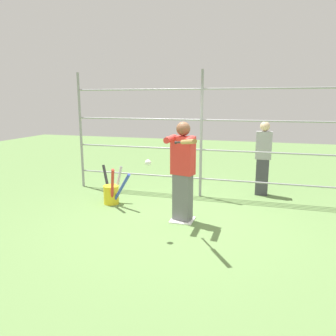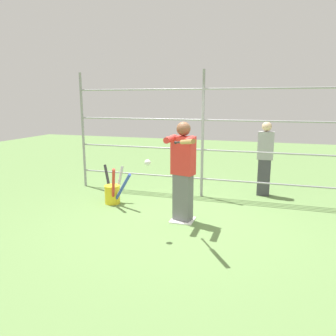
{
  "view_description": "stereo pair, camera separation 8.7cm",
  "coord_description": "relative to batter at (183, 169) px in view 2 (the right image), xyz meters",
  "views": [
    {
      "loc": [
        -1.36,
        5.39,
        2.12
      ],
      "look_at": [
        0.17,
        0.32,
        1.02
      ],
      "focal_mm": 35.0,
      "sensor_mm": 36.0,
      "label": 1
    },
    {
      "loc": [
        -1.44,
        5.36,
        2.12
      ],
      "look_at": [
        0.17,
        0.32,
        1.02
      ],
      "focal_mm": 35.0,
      "sensor_mm": 36.0,
      "label": 2
    }
  ],
  "objects": [
    {
      "name": "ground_plane",
      "position": [
        0.0,
        -0.02,
        -0.95
      ],
      "size": [
        24.0,
        24.0,
        0.0
      ],
      "primitive_type": "plane",
      "color": "#608447"
    },
    {
      "name": "home_plate",
      "position": [
        0.0,
        -0.02,
        -0.94
      ],
      "size": [
        0.4,
        0.4,
        0.02
      ],
      "color": "white",
      "rests_on": "ground"
    },
    {
      "name": "fence_backstop",
      "position": [
        0.0,
        -1.62,
        0.42
      ],
      "size": [
        5.99,
        0.06,
        2.75
      ],
      "color": "#939399",
      "rests_on": "ground"
    },
    {
      "name": "batter",
      "position": [
        0.0,
        0.0,
        0.0
      ],
      "size": [
        0.44,
        0.67,
        1.76
      ],
      "color": "slate",
      "rests_on": "ground"
    },
    {
      "name": "baseball_bat_swinging",
      "position": [
        -0.29,
        0.92,
        0.59
      ],
      "size": [
        0.52,
        0.81,
        0.18
      ],
      "color": "black"
    },
    {
      "name": "softball_in_flight",
      "position": [
        0.34,
        0.79,
        0.23
      ],
      "size": [
        0.1,
        0.1,
        0.1
      ],
      "color": "white"
    },
    {
      "name": "bat_bucket",
      "position": [
        1.64,
        -0.54,
        -0.71
      ],
      "size": [
        0.99,
        0.86,
        0.82
      ],
      "color": "yellow",
      "rests_on": "ground"
    },
    {
      "name": "bystander_behind_fence",
      "position": [
        -1.31,
        -2.13,
        -0.09
      ],
      "size": [
        0.34,
        0.21,
        1.66
      ],
      "color": "#3F3F47",
      "rests_on": "ground"
    }
  ]
}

